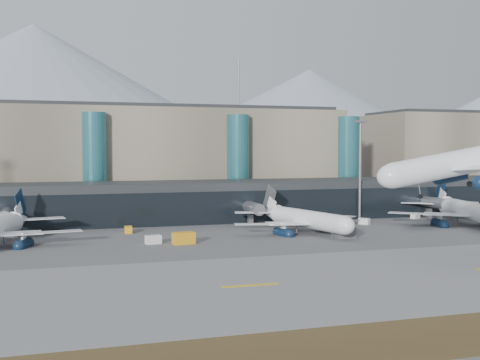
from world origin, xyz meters
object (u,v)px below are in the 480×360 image
veh_b (128,230)px  veh_c (345,233)px  lightmast_mid (360,164)px  veh_g (364,221)px  veh_a (153,240)px  veh_f (14,233)px  veh_h (184,238)px  veh_d (415,216)px  jet_parked_mid (299,213)px  jet_parked_right (463,205)px

veh_b → veh_c: (41.57, -20.62, 0.40)m
lightmast_mid → veh_g: lightmast_mid is taller
veh_a → veh_f: size_ratio=0.96×
veh_b → veh_g: 56.48m
veh_h → veh_f: bearing=138.3°
veh_a → veh_d: bearing=5.6°
lightmast_mid → veh_b: bearing=-172.8°
veh_b → veh_c: size_ratio=0.63×
veh_f → veh_b: bearing=-120.5°
veh_f → jet_parked_mid: bearing=-126.5°
jet_parked_mid → veh_a: bearing=89.4°
lightmast_mid → veh_b: 61.98m
veh_c → veh_h: size_ratio=0.99×
veh_d → veh_f: size_ratio=0.86×
jet_parked_mid → veh_a: (-33.33, -7.52, -3.34)m
jet_parked_mid → veh_c: (5.30, -11.83, -3.02)m
veh_d → veh_c: bearing=-169.3°
lightmast_mid → veh_c: (-18.41, -28.15, -13.28)m
lightmast_mid → veh_d: 20.55m
jet_parked_mid → veh_d: size_ratio=13.06×
lightmast_mid → veh_h: 59.12m
veh_g → jet_parked_right: bearing=37.1°
veh_a → veh_b: bearing=89.0°
lightmast_mid → veh_d: (15.22, -2.00, -13.67)m
jet_parked_mid → veh_f: jet_parked_mid is taller
veh_c → veh_d: bearing=36.1°
veh_c → veh_g: 24.30m
veh_g → veh_h: veh_h is taller
veh_d → veh_h: bearing=172.5°
veh_h → jet_parked_right: bearing=-1.4°
veh_a → veh_f: bearing=134.6°
veh_g → jet_parked_mid: bearing=-107.2°
jet_parked_mid → veh_h: size_ratio=8.28×
jet_parked_mid → jet_parked_right: (43.37, 0.87, 0.60)m
jet_parked_mid → veh_d: jet_parked_mid is taller
lightmast_mid → veh_d: lightmast_mid is taller
veh_b → veh_d: veh_d is taller
jet_parked_right → jet_parked_mid: bearing=104.0°
veh_c → veh_h: 33.16m
lightmast_mid → veh_b: lightmast_mid is taller
veh_h → veh_d: bearing=9.9°
veh_c → veh_a: bearing=171.9°
veh_d → veh_h: veh_h is taller
jet_parked_mid → veh_f: 60.69m
veh_b → veh_g: veh_b is taller
jet_parked_mid → veh_f: size_ratio=11.27×
veh_c → veh_g: size_ratio=1.62×
veh_d → veh_h: (-66.72, -23.83, 0.39)m
jet_parked_right → veh_b: bearing=97.2°
lightmast_mid → veh_f: (-83.41, -5.93, -13.57)m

